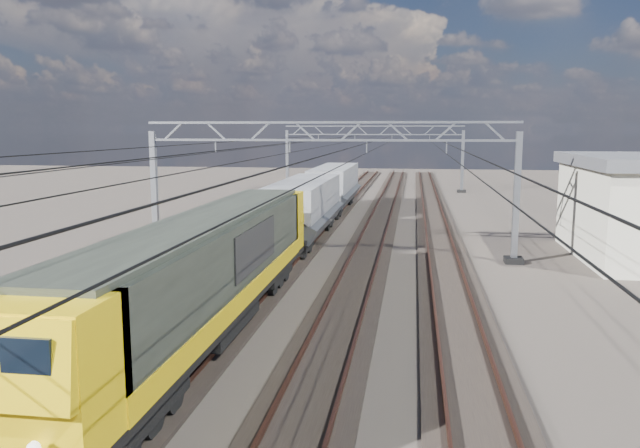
# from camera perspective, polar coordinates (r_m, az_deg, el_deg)

# --- Properties ---
(ground) EXTENTS (160.00, 160.00, 0.00)m
(ground) POSITION_cam_1_polar(r_m,az_deg,el_deg) (29.11, -0.38, -4.65)
(ground) COLOR black
(ground) RESTS_ON ground
(track_outer_west) EXTENTS (2.60, 140.00, 0.30)m
(track_outer_west) POSITION_cam_1_polar(r_m,az_deg,el_deg) (30.58, -11.58, -4.04)
(track_outer_west) COLOR black
(track_outer_west) RESTS_ON ground
(track_loco) EXTENTS (2.60, 140.00, 0.30)m
(track_loco) POSITION_cam_1_polar(r_m,az_deg,el_deg) (29.46, -4.23, -4.37)
(track_loco) COLOR black
(track_loco) RESTS_ON ground
(track_inner_east) EXTENTS (2.60, 140.00, 0.30)m
(track_inner_east) POSITION_cam_1_polar(r_m,az_deg,el_deg) (28.86, 3.56, -4.64)
(track_inner_east) COLOR black
(track_inner_east) RESTS_ON ground
(track_outer_east) EXTENTS (2.60, 140.00, 0.30)m
(track_outer_east) POSITION_cam_1_polar(r_m,az_deg,el_deg) (28.80, 11.54, -4.83)
(track_outer_east) COLOR black
(track_outer_east) RESTS_ON ground
(catenary_gantry_mid) EXTENTS (19.90, 0.90, 7.11)m
(catenary_gantry_mid) POSITION_cam_1_polar(r_m,az_deg,el_deg) (32.41, 0.72, 3.71)
(catenary_gantry_mid) COLOR gray
(catenary_gantry_mid) RESTS_ON ground
(catenary_gantry_far) EXTENTS (19.90, 0.90, 7.11)m
(catenary_gantry_far) POSITION_cam_1_polar(r_m,az_deg,el_deg) (68.18, 4.88, 6.27)
(catenary_gantry_far) COLOR gray
(catenary_gantry_far) RESTS_ON ground
(overhead_wires) EXTENTS (12.03, 140.00, 0.53)m
(overhead_wires) POSITION_cam_1_polar(r_m,az_deg,el_deg) (36.27, 1.59, 7.15)
(overhead_wires) COLOR black
(overhead_wires) RESTS_ON ground
(locomotive) EXTENTS (2.76, 21.10, 3.62)m
(locomotive) POSITION_cam_1_polar(r_m,az_deg,el_deg) (20.12, -10.25, -4.04)
(locomotive) COLOR black
(locomotive) RESTS_ON ground
(hopper_wagon_lead) EXTENTS (3.38, 13.00, 3.25)m
(hopper_wagon_lead) POSITION_cam_1_polar(r_m,az_deg,el_deg) (37.09, -1.45, 1.73)
(hopper_wagon_lead) COLOR black
(hopper_wagon_lead) RESTS_ON ground
(hopper_wagon_mid) EXTENTS (3.38, 13.00, 3.25)m
(hopper_wagon_mid) POSITION_cam_1_polar(r_m,az_deg,el_deg) (51.06, 1.32, 3.63)
(hopper_wagon_mid) COLOR black
(hopper_wagon_mid) RESTS_ON ground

